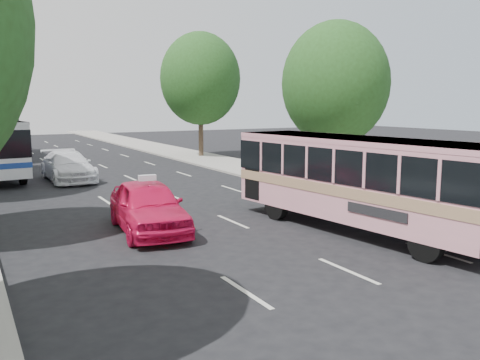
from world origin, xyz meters
TOP-DOWN VIEW (x-y plane):
  - ground at (0.00, 0.00)m, footprint 120.00×120.00m
  - sidewalk_right at (8.50, 20.00)m, footprint 4.00×90.00m
  - tree_right_near at (8.78, 7.94)m, footprint 5.10×5.10m
  - tree_right_far at (9.08, 23.94)m, footprint 6.00×6.00m
  - pink_bus at (3.89, 0.89)m, footprint 3.54×9.65m
  - pink_taxi at (-2.00, 4.12)m, footprint 2.48×5.04m
  - white_pickup at (-2.17, 16.60)m, footprint 2.30×5.40m
  - taxi_roof_sign at (-2.00, 4.12)m, footprint 0.57×0.24m

SIDE VIEW (x-z plane):
  - ground at x=0.00m, z-range 0.00..0.00m
  - sidewalk_right at x=8.50m, z-range 0.00..0.12m
  - white_pickup at x=-2.17m, z-range 0.00..1.55m
  - pink_taxi at x=-2.00m, z-range 0.00..1.66m
  - taxi_roof_sign at x=-2.00m, z-range 1.66..1.84m
  - pink_bus at x=3.89m, z-range 0.37..3.38m
  - tree_right_near at x=8.78m, z-range 1.23..9.18m
  - tree_right_far at x=9.08m, z-range 1.45..10.80m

